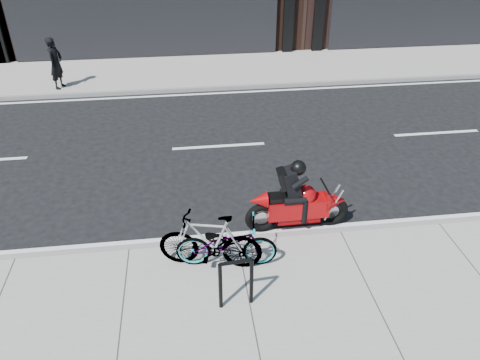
{
  "coord_description": "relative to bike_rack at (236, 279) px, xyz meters",
  "views": [
    {
      "loc": [
        -0.82,
        -8.74,
        5.77
      ],
      "look_at": [
        0.16,
        -1.11,
        0.9
      ],
      "focal_mm": 35.0,
      "sensor_mm": 36.0,
      "label": 1
    }
  ],
  "objects": [
    {
      "name": "ground",
      "position": [
        0.21,
        3.56,
        -0.67
      ],
      "size": [
        120.0,
        120.0,
        0.0
      ],
      "primitive_type": "plane",
      "color": "black",
      "rests_on": "ground"
    },
    {
      "name": "sidewalk_far",
      "position": [
        0.21,
        11.31,
        -0.6
      ],
      "size": [
        60.0,
        3.5,
        0.13
      ],
      "primitive_type": "cube",
      "color": "gray",
      "rests_on": "ground"
    },
    {
      "name": "bike_rack",
      "position": [
        0.0,
        0.0,
        0.0
      ],
      "size": [
        0.55,
        0.1,
        0.92
      ],
      "rotation": [
        0.0,
        0.0,
        0.08
      ],
      "color": "black",
      "rests_on": "sidewalk_near"
    },
    {
      "name": "bicycle_front",
      "position": [
        -0.05,
        0.96,
        -0.08
      ],
      "size": [
        1.8,
        0.8,
        0.91
      ],
      "primitive_type": "imported",
      "rotation": [
        0.0,
        0.0,
        1.45
      ],
      "color": "gray",
      "rests_on": "sidewalk_near"
    },
    {
      "name": "bicycle_rear",
      "position": [
        -0.33,
        0.96,
        -0.0
      ],
      "size": [
        1.85,
        0.9,
        1.07
      ],
      "primitive_type": "imported",
      "rotation": [
        0.0,
        0.0,
        4.48
      ],
      "color": "gray",
      "rests_on": "sidewalk_near"
    },
    {
      "name": "motorcycle",
      "position": [
        1.53,
        1.96,
        -0.04
      ],
      "size": [
        2.07,
        0.45,
        1.54
      ],
      "rotation": [
        0.0,
        0.0,
        0.02
      ],
      "color": "black",
      "rests_on": "ground"
    },
    {
      "name": "pedestrian",
      "position": [
        -4.59,
        10.06,
        0.28
      ],
      "size": [
        0.56,
        0.69,
        1.64
      ],
      "primitive_type": "imported",
      "rotation": [
        0.0,
        0.0,
        1.24
      ],
      "color": "black",
      "rests_on": "sidewalk_far"
    }
  ]
}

